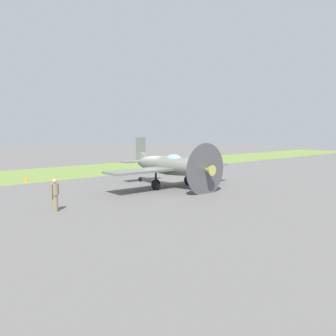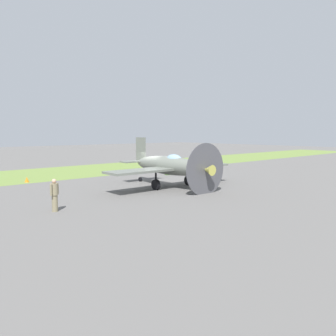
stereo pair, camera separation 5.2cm
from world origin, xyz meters
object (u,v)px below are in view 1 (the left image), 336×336
at_px(airplane_lead, 170,166).
at_px(runway_marker_cone, 27,180).
at_px(ground_crew_chief, 55,194).
at_px(fuel_drum, 167,170).

relative_size(airplane_lead, runway_marker_cone, 24.70).
distance_m(ground_crew_chief, fuel_drum, 16.42).
height_order(airplane_lead, runway_marker_cone, airplane_lead).
distance_m(airplane_lead, fuel_drum, 7.39).
xyz_separation_m(airplane_lead, fuel_drum, (-4.78, -5.52, -1.18)).
relative_size(fuel_drum, runway_marker_cone, 2.05).
bearing_deg(ground_crew_chief, runway_marker_cone, -131.03).
bearing_deg(runway_marker_cone, airplane_lead, 126.27).
xyz_separation_m(ground_crew_chief, runway_marker_cone, (-2.69, -11.67, -0.69)).
height_order(airplane_lead, ground_crew_chief, airplane_lead).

